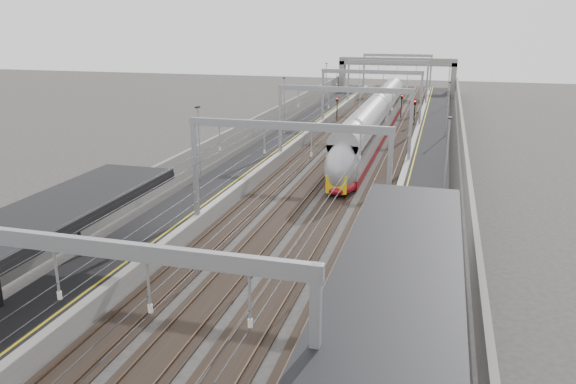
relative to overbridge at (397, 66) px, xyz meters
The scene contains 12 objects.
platform_left 55.79m from the overbridge, 98.28° to the right, with size 4.00×120.00×1.00m, color black.
platform_right 55.79m from the overbridge, 81.72° to the right, with size 4.00×120.00×1.00m, color black.
tracks 55.25m from the overbridge, 90.00° to the right, with size 11.40×140.00×0.20m.
overhead_line 48.39m from the overbridge, 90.00° to the right, with size 13.00×140.00×6.60m.
canopy_right 97.35m from the overbridge, 85.27° to the right, with size 4.40×30.00×4.24m.
overbridge is the anchor object (origin of this frame).
wall_left 56.25m from the overbridge, 101.51° to the right, with size 0.30×120.00×3.20m, color slate.
wall_right 56.25m from the overbridge, 78.49° to the right, with size 0.30×120.00×3.20m, color slate.
train 47.13m from the overbridge, 88.17° to the right, with size 2.63×47.92×4.16m.
signal_green 33.94m from the overbridge, 98.84° to the right, with size 0.32×0.32×3.48m.
signal_red_near 28.11m from the overbridge, 83.43° to the right, with size 0.32×0.32×3.48m.
signal_red_far 33.91m from the overbridge, 80.80° to the right, with size 0.32×0.32×3.48m.
Camera 1 is at (9.07, -10.70, 13.44)m, focal length 35.00 mm.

